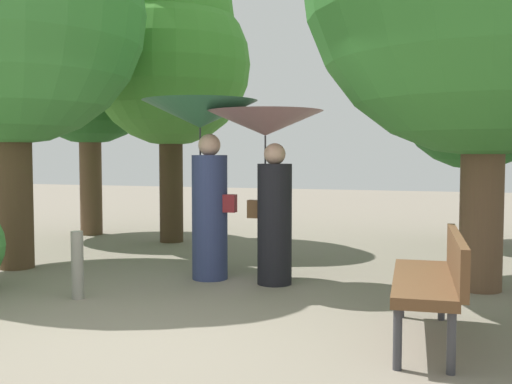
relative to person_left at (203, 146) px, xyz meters
The scene contains 8 objects.
ground_plane 2.63m from the person_left, 77.27° to the right, with size 40.00×40.00×0.00m, color gray.
person_left is the anchor object (origin of this frame).
person_right 0.79m from the person_left, ahead, with size 1.27×1.27×1.90m.
park_bench 3.25m from the person_left, 32.54° to the right, with size 0.59×1.53×0.83m.
tree_near_right 5.02m from the person_left, 51.70° to the left, with size 2.53×2.53×4.11m.
tree_mid_left 4.75m from the person_left, 139.74° to the left, with size 2.55×2.55×4.67m.
tree_far_back 3.39m from the person_left, 123.27° to the left, with size 2.58×2.58×4.65m.
path_marker_post 1.94m from the person_left, 120.99° to the right, with size 0.12×0.12×0.67m, color gray.
Camera 1 is at (2.27, -4.28, 1.43)m, focal length 42.46 mm.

